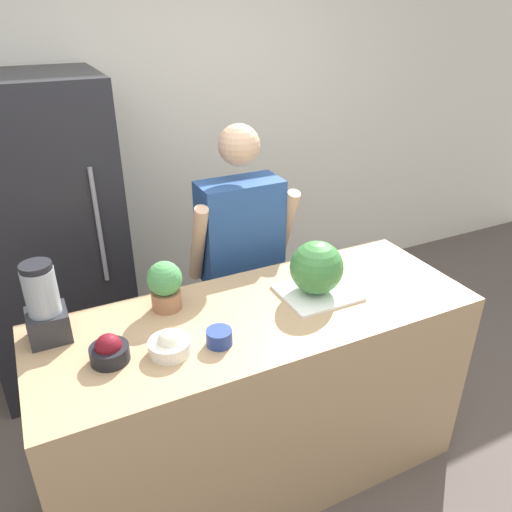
{
  "coord_description": "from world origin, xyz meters",
  "views": [
    {
      "loc": [
        -0.79,
        -1.23,
        2.12
      ],
      "look_at": [
        0.0,
        0.38,
        1.2
      ],
      "focal_mm": 35.0,
      "sensor_mm": 36.0,
      "label": 1
    }
  ],
  "objects_px": {
    "bowl_cherries": "(109,351)",
    "bowl_small_blue": "(219,337)",
    "refrigerator": "(49,239)",
    "person": "(241,268)",
    "potted_plant": "(165,285)",
    "blender": "(44,306)",
    "watermelon": "(317,268)",
    "bowl_cream": "(169,345)"
  },
  "relations": [
    {
      "from": "potted_plant",
      "to": "blender",
      "type": "bearing_deg",
      "value": -179.12
    },
    {
      "from": "refrigerator",
      "to": "person",
      "type": "relative_size",
      "value": 1.13
    },
    {
      "from": "person",
      "to": "bowl_small_blue",
      "type": "bearing_deg",
      "value": -119.94
    },
    {
      "from": "refrigerator",
      "to": "potted_plant",
      "type": "distance_m",
      "value": 1.14
    },
    {
      "from": "refrigerator",
      "to": "watermelon",
      "type": "bearing_deg",
      "value": -50.91
    },
    {
      "from": "bowl_cherries",
      "to": "blender",
      "type": "xyz_separation_m",
      "value": [
        -0.18,
        0.24,
        0.1
      ]
    },
    {
      "from": "bowl_cherries",
      "to": "potted_plant",
      "type": "xyz_separation_m",
      "value": [
        0.29,
        0.25,
        0.07
      ]
    },
    {
      "from": "bowl_cream",
      "to": "bowl_small_blue",
      "type": "height_order",
      "value": "bowl_cream"
    },
    {
      "from": "blender",
      "to": "person",
      "type": "bearing_deg",
      "value": 22.66
    },
    {
      "from": "bowl_cherries",
      "to": "blender",
      "type": "height_order",
      "value": "blender"
    },
    {
      "from": "watermelon",
      "to": "bowl_cream",
      "type": "xyz_separation_m",
      "value": [
        -0.71,
        -0.12,
        -0.1
      ]
    },
    {
      "from": "refrigerator",
      "to": "bowl_small_blue",
      "type": "relative_size",
      "value": 17.98
    },
    {
      "from": "refrigerator",
      "to": "bowl_small_blue",
      "type": "height_order",
      "value": "refrigerator"
    },
    {
      "from": "bowl_cream",
      "to": "person",
      "type": "bearing_deg",
      "value": 49.23
    },
    {
      "from": "bowl_cream",
      "to": "blender",
      "type": "relative_size",
      "value": 0.48
    },
    {
      "from": "bowl_cream",
      "to": "potted_plant",
      "type": "xyz_separation_m",
      "value": [
        0.08,
        0.3,
        0.08
      ]
    },
    {
      "from": "bowl_cherries",
      "to": "blender",
      "type": "bearing_deg",
      "value": 126.52
    },
    {
      "from": "refrigerator",
      "to": "bowl_small_blue",
      "type": "xyz_separation_m",
      "value": [
        0.48,
        -1.4,
        0.08
      ]
    },
    {
      "from": "watermelon",
      "to": "potted_plant",
      "type": "height_order",
      "value": "watermelon"
    },
    {
      "from": "person",
      "to": "bowl_cream",
      "type": "xyz_separation_m",
      "value": [
        -0.62,
        -0.71,
        0.17
      ]
    },
    {
      "from": "person",
      "to": "bowl_cream",
      "type": "bearing_deg",
      "value": -130.77
    },
    {
      "from": "watermelon",
      "to": "blender",
      "type": "xyz_separation_m",
      "value": [
        -1.1,
        0.17,
        0.01
      ]
    },
    {
      "from": "bowl_cherries",
      "to": "bowl_cream",
      "type": "relative_size",
      "value": 0.91
    },
    {
      "from": "bowl_small_blue",
      "to": "blender",
      "type": "height_order",
      "value": "blender"
    },
    {
      "from": "refrigerator",
      "to": "bowl_cherries",
      "type": "xyz_separation_m",
      "value": [
        0.09,
        -1.31,
        0.09
      ]
    },
    {
      "from": "bowl_cherries",
      "to": "potted_plant",
      "type": "height_order",
      "value": "potted_plant"
    },
    {
      "from": "bowl_cream",
      "to": "refrigerator",
      "type": "bearing_deg",
      "value": 102.27
    },
    {
      "from": "bowl_small_blue",
      "to": "potted_plant",
      "type": "height_order",
      "value": "potted_plant"
    },
    {
      "from": "bowl_cherries",
      "to": "potted_plant",
      "type": "relative_size",
      "value": 0.66
    },
    {
      "from": "person",
      "to": "bowl_small_blue",
      "type": "relative_size",
      "value": 15.95
    },
    {
      "from": "person",
      "to": "blender",
      "type": "height_order",
      "value": "person"
    },
    {
      "from": "refrigerator",
      "to": "bowl_cherries",
      "type": "height_order",
      "value": "refrigerator"
    },
    {
      "from": "bowl_small_blue",
      "to": "potted_plant",
      "type": "relative_size",
      "value": 0.46
    },
    {
      "from": "bowl_cherries",
      "to": "bowl_small_blue",
      "type": "distance_m",
      "value": 0.4
    },
    {
      "from": "refrigerator",
      "to": "potted_plant",
      "type": "height_order",
      "value": "refrigerator"
    },
    {
      "from": "person",
      "to": "blender",
      "type": "distance_m",
      "value": 1.12
    },
    {
      "from": "watermelon",
      "to": "blender",
      "type": "distance_m",
      "value": 1.11
    },
    {
      "from": "watermelon",
      "to": "bowl_cherries",
      "type": "bearing_deg",
      "value": -175.65
    },
    {
      "from": "blender",
      "to": "potted_plant",
      "type": "bearing_deg",
      "value": 0.88
    },
    {
      "from": "potted_plant",
      "to": "bowl_small_blue",
      "type": "bearing_deg",
      "value": -72.65
    },
    {
      "from": "blender",
      "to": "potted_plant",
      "type": "height_order",
      "value": "blender"
    },
    {
      "from": "person",
      "to": "watermelon",
      "type": "xyz_separation_m",
      "value": [
        0.1,
        -0.59,
        0.27
      ]
    }
  ]
}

